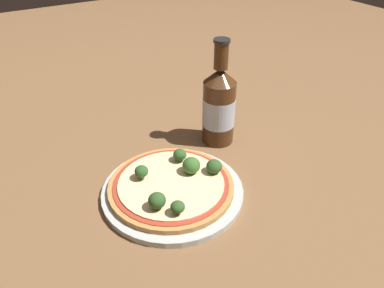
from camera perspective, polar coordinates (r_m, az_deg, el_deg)
name	(u,v)px	position (r m, az deg, el deg)	size (l,w,h in m)	color
ground_plane	(170,197)	(0.69, -3.31, -8.03)	(3.00, 3.00, 0.00)	brown
plate	(173,191)	(0.69, -2.95, -7.19)	(0.26, 0.26, 0.01)	#B2B7B2
pizza	(171,185)	(0.69, -3.20, -6.28)	(0.23, 0.23, 0.01)	#B77F42
broccoli_floret_0	(157,200)	(0.62, -5.35, -8.57)	(0.03, 0.03, 0.03)	#6B8E51
broccoli_floret_1	(180,155)	(0.72, -1.87, -1.65)	(0.03, 0.03, 0.02)	#6B8E51
broccoli_floret_2	(214,166)	(0.70, 3.40, -3.42)	(0.03, 0.03, 0.03)	#6B8E51
broccoli_floret_3	(141,171)	(0.68, -7.71, -4.16)	(0.02, 0.02, 0.03)	#6B8E51
broccoli_floret_4	(178,207)	(0.61, -2.20, -9.58)	(0.02, 0.02, 0.02)	#6B8E51
broccoli_floret_5	(191,165)	(0.69, -0.11, -3.28)	(0.03, 0.03, 0.03)	#6B8E51
beer_bottle	(219,105)	(0.80, 4.13, 5.88)	(0.07, 0.07, 0.23)	#472814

